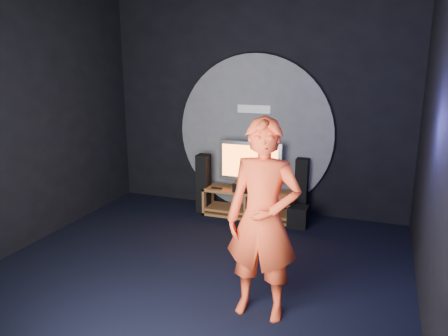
# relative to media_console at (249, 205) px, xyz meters

# --- Properties ---
(floor) EXTENTS (5.00, 5.00, 0.00)m
(floor) POSITION_rel_media_console_xyz_m (-0.03, -2.05, -0.19)
(floor) COLOR black
(floor) RESTS_ON ground
(back_wall) EXTENTS (5.00, 0.04, 3.50)m
(back_wall) POSITION_rel_media_console_xyz_m (-0.03, 0.45, 1.56)
(back_wall) COLOR black
(back_wall) RESTS_ON ground
(front_wall) EXTENTS (5.00, 0.04, 3.50)m
(front_wall) POSITION_rel_media_console_xyz_m (-0.03, -4.55, 1.56)
(front_wall) COLOR black
(front_wall) RESTS_ON ground
(left_wall) EXTENTS (0.04, 5.00, 3.50)m
(left_wall) POSITION_rel_media_console_xyz_m (-2.53, -2.05, 1.56)
(left_wall) COLOR black
(left_wall) RESTS_ON ground
(right_wall) EXTENTS (0.04, 5.00, 3.50)m
(right_wall) POSITION_rel_media_console_xyz_m (2.47, -2.05, 1.56)
(right_wall) COLOR black
(right_wall) RESTS_ON ground
(wall_disc_panel) EXTENTS (2.60, 0.11, 2.60)m
(wall_disc_panel) POSITION_rel_media_console_xyz_m (-0.03, 0.39, 1.11)
(wall_disc_panel) COLOR #515156
(wall_disc_panel) RESTS_ON ground
(media_console) EXTENTS (1.45, 0.45, 0.45)m
(media_console) POSITION_rel_media_console_xyz_m (0.00, 0.00, 0.00)
(media_console) COLOR #9E5330
(media_console) RESTS_ON ground
(tv) EXTENTS (1.04, 0.22, 0.78)m
(tv) POSITION_rel_media_console_xyz_m (-0.01, 0.07, 0.68)
(tv) COLOR #A6A7AD
(tv) RESTS_ON media_console
(center_speaker) EXTENTS (0.40, 0.15, 0.15)m
(center_speaker) POSITION_rel_media_console_xyz_m (-0.01, -0.15, 0.33)
(center_speaker) COLOR black
(center_speaker) RESTS_ON media_console
(remote) EXTENTS (0.18, 0.05, 0.02)m
(remote) POSITION_rel_media_console_xyz_m (-0.51, -0.12, 0.27)
(remote) COLOR black
(remote) RESTS_ON media_console
(tower_speaker_left) EXTENTS (0.20, 0.22, 0.98)m
(tower_speaker_left) POSITION_rel_media_console_xyz_m (-0.79, -0.02, 0.30)
(tower_speaker_left) COLOR black
(tower_speaker_left) RESTS_ON ground
(tower_speaker_right) EXTENTS (0.20, 0.22, 0.98)m
(tower_speaker_right) POSITION_rel_media_console_xyz_m (0.81, 0.26, 0.30)
(tower_speaker_right) COLOR black
(tower_speaker_right) RESTS_ON ground
(subwoofer) EXTENTS (0.29, 0.29, 0.32)m
(subwoofer) POSITION_rel_media_console_xyz_m (0.84, -0.17, -0.04)
(subwoofer) COLOR black
(subwoofer) RESTS_ON ground
(player) EXTENTS (0.74, 0.49, 2.00)m
(player) POSITION_rel_media_console_xyz_m (0.94, -2.63, 0.81)
(player) COLOR red
(player) RESTS_ON ground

